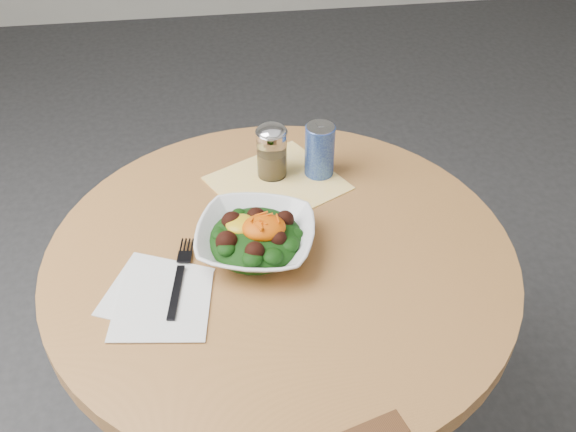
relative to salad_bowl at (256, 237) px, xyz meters
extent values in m
cylinder|color=black|center=(0.05, -0.01, -0.43)|extent=(0.10, 0.10, 0.71)
cylinder|color=#C88A48|center=(0.05, -0.01, -0.05)|extent=(0.90, 0.90, 0.04)
cube|color=#FFB50D|center=(0.07, 0.20, -0.03)|extent=(0.33, 0.32, 0.00)
cube|color=silver|center=(-0.19, -0.09, -0.03)|extent=(0.22, 0.22, 0.00)
cube|color=silver|center=(-0.18, -0.12, -0.03)|extent=(0.19, 0.19, 0.00)
imported|color=white|center=(0.00, 0.00, 0.00)|extent=(0.27, 0.27, 0.05)
ellipsoid|color=black|center=(0.00, 0.00, -0.01)|extent=(0.18, 0.18, 0.06)
ellipsoid|color=gold|center=(-0.03, 0.02, 0.02)|extent=(0.06, 0.06, 0.02)
ellipsoid|color=#E95905|center=(0.02, -0.01, 0.03)|extent=(0.08, 0.07, 0.04)
cube|color=black|center=(-0.15, -0.10, -0.03)|extent=(0.03, 0.13, 0.00)
cube|color=black|center=(-0.13, 0.01, -0.03)|extent=(0.04, 0.07, 0.00)
cylinder|color=silver|center=(0.06, 0.24, 0.02)|extent=(0.06, 0.06, 0.10)
cylinder|color=olive|center=(0.06, 0.24, 0.00)|extent=(0.06, 0.06, 0.06)
cylinder|color=silver|center=(0.06, 0.24, 0.08)|extent=(0.07, 0.07, 0.01)
ellipsoid|color=silver|center=(0.06, 0.24, 0.08)|extent=(0.06, 0.06, 0.03)
cylinder|color=navy|center=(0.16, 0.23, 0.03)|extent=(0.06, 0.06, 0.12)
cylinder|color=silver|center=(0.16, 0.23, 0.09)|extent=(0.06, 0.06, 0.00)
cube|color=silver|center=(0.16, 0.24, 0.09)|extent=(0.01, 0.02, 0.00)
camera|label=1|loc=(-0.07, -0.90, 0.80)|focal=40.00mm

